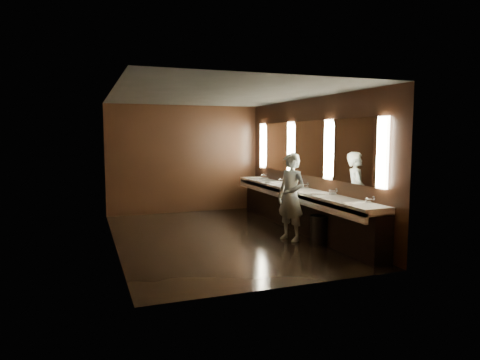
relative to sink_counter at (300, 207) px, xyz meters
name	(u,v)px	position (x,y,z in m)	size (l,w,h in m)	color
floor	(219,237)	(-1.79, 0.00, -0.50)	(6.00, 6.00, 0.00)	black
ceiling	(219,95)	(-1.79, 0.00, 2.30)	(4.00, 6.00, 0.02)	#2D2D2B
wall_back	(185,159)	(-1.79, 3.00, 0.90)	(4.00, 0.02, 2.80)	black
wall_front	(288,183)	(-1.79, -3.00, 0.90)	(4.00, 0.02, 2.80)	black
wall_left	(113,170)	(-3.79, 0.00, 0.90)	(0.02, 6.00, 2.80)	black
wall_right	(309,165)	(0.21, 0.00, 0.90)	(0.02, 6.00, 2.80)	black
sink_counter	(300,207)	(0.00, 0.00, 0.00)	(0.55, 5.40, 1.01)	black
mirror_band	(308,148)	(0.19, 0.00, 1.25)	(0.06, 5.03, 1.15)	#FAF1CC
person	(291,197)	(-0.56, -0.70, 0.35)	(0.62, 0.40, 1.69)	#8AAECE
trash_bin	(320,230)	(-0.22, -1.19, -0.22)	(0.35, 0.35, 0.55)	black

